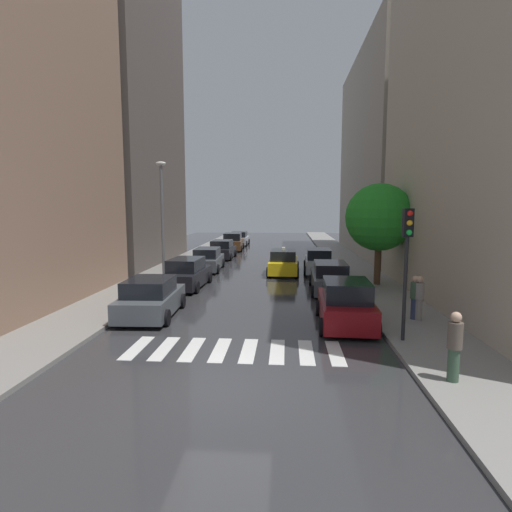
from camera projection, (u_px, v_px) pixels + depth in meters
ground_plane at (267, 261)px, 33.90m from camera, size 28.00×72.00×0.04m
sidewalk_left at (190, 259)px, 34.37m from camera, size 3.00×72.00×0.15m
sidewalk_right at (346, 261)px, 33.41m from camera, size 3.00×72.00×0.15m
crosswalk_stripes at (234, 350)px, 12.83m from camera, size 6.75×2.20×0.01m
building_left_near at (0, 103)px, 17.85m from camera, size 6.00×12.28×18.07m
building_left_mid at (124, 105)px, 31.35m from camera, size 6.00×13.64×24.59m
building_right_near at (511, 91)px, 17.18m from camera, size 6.00×18.01×18.69m
building_right_mid at (389, 155)px, 37.66m from camera, size 6.00×21.22×18.42m
parked_car_left_nearest at (151, 298)px, 16.71m from camera, size 2.30×4.29×1.61m
parked_car_left_second at (187, 274)px, 22.64m from camera, size 2.16×4.60×1.67m
parked_car_left_third at (208, 260)px, 28.69m from camera, size 2.11×4.55×1.61m
parked_car_left_fourth at (222, 250)px, 35.17m from camera, size 2.11×4.30×1.62m
parked_car_left_fifth at (233, 242)px, 41.70m from camera, size 2.25×4.56×1.81m
parked_car_left_sixth at (239, 239)px, 47.43m from camera, size 2.16×4.30×1.60m
parked_car_right_nearest at (346, 305)px, 15.35m from camera, size 2.19×4.09×1.78m
parked_car_right_second at (330, 278)px, 21.50m from camera, size 2.14×4.65×1.60m
parked_car_right_third at (318, 261)px, 27.78m from camera, size 2.10×4.54×1.65m
taxi_midroad at (284, 262)px, 27.34m from camera, size 2.16×4.57×1.81m
pedestrian_foreground at (419, 297)px, 15.66m from camera, size 0.36×0.36×1.71m
pedestrian_near_tree at (455, 345)px, 10.12m from camera, size 0.36×0.36×1.78m
pedestrian_by_kerb at (415, 297)px, 15.76m from camera, size 0.36×0.36×1.70m
street_tree_right at (379, 218)px, 22.49m from camera, size 3.73×3.73×5.63m
traffic_light_right_corner at (407, 245)px, 12.98m from camera, size 0.30×0.42×4.30m
lamp_post_left at (162, 213)px, 23.41m from camera, size 0.60×0.28×6.90m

